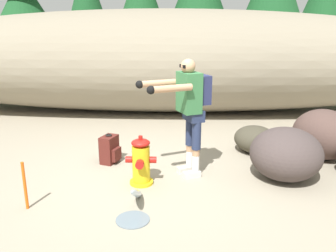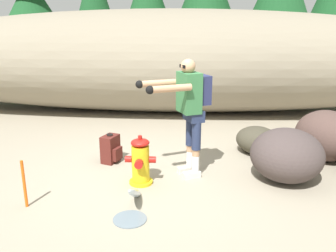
{
  "view_description": "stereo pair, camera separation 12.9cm",
  "coord_description": "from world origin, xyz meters",
  "px_view_note": "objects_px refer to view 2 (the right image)",
  "views": [
    {
      "loc": [
        0.37,
        -4.6,
        2.15
      ],
      "look_at": [
        0.21,
        0.17,
        0.75
      ],
      "focal_mm": 37.61,
      "sensor_mm": 36.0,
      "label": 1
    },
    {
      "loc": [
        0.5,
        -4.59,
        2.15
      ],
      "look_at": [
        0.21,
        0.17,
        0.75
      ],
      "focal_mm": 37.61,
      "sensor_mm": 36.0,
      "label": 2
    }
  ],
  "objects_px": {
    "spare_backpack": "(111,149)",
    "utility_worker": "(189,104)",
    "fire_hydrant": "(141,162)",
    "survey_stake": "(24,184)",
    "boulder_mid": "(287,155)",
    "boulder_small": "(258,140)",
    "boulder_large": "(326,135)"
  },
  "relations": [
    {
      "from": "utility_worker",
      "to": "boulder_mid",
      "type": "height_order",
      "value": "utility_worker"
    },
    {
      "from": "utility_worker",
      "to": "boulder_mid",
      "type": "relative_size",
      "value": 1.67
    },
    {
      "from": "boulder_mid",
      "to": "survey_stake",
      "type": "height_order",
      "value": "boulder_mid"
    },
    {
      "from": "boulder_large",
      "to": "boulder_small",
      "type": "relative_size",
      "value": 1.29
    },
    {
      "from": "fire_hydrant",
      "to": "spare_backpack",
      "type": "xyz_separation_m",
      "value": [
        -0.58,
        0.76,
        -0.1
      ]
    },
    {
      "from": "utility_worker",
      "to": "boulder_large",
      "type": "bearing_deg",
      "value": 174.04
    },
    {
      "from": "fire_hydrant",
      "to": "survey_stake",
      "type": "height_order",
      "value": "fire_hydrant"
    },
    {
      "from": "fire_hydrant",
      "to": "boulder_small",
      "type": "bearing_deg",
      "value": 35.33
    },
    {
      "from": "spare_backpack",
      "to": "boulder_mid",
      "type": "bearing_deg",
      "value": 8.57
    },
    {
      "from": "spare_backpack",
      "to": "boulder_mid",
      "type": "height_order",
      "value": "boulder_mid"
    },
    {
      "from": "boulder_large",
      "to": "fire_hydrant",
      "type": "bearing_deg",
      "value": -159.49
    },
    {
      "from": "fire_hydrant",
      "to": "survey_stake",
      "type": "distance_m",
      "value": 1.49
    },
    {
      "from": "boulder_small",
      "to": "survey_stake",
      "type": "bearing_deg",
      "value": -147.14
    },
    {
      "from": "spare_backpack",
      "to": "survey_stake",
      "type": "relative_size",
      "value": 0.78
    },
    {
      "from": "spare_backpack",
      "to": "boulder_large",
      "type": "bearing_deg",
      "value": 24.99
    },
    {
      "from": "fire_hydrant",
      "to": "survey_stake",
      "type": "relative_size",
      "value": 1.16
    },
    {
      "from": "utility_worker",
      "to": "boulder_small",
      "type": "relative_size",
      "value": 2.19
    },
    {
      "from": "fire_hydrant",
      "to": "utility_worker",
      "type": "bearing_deg",
      "value": 25.3
    },
    {
      "from": "boulder_large",
      "to": "boulder_mid",
      "type": "relative_size",
      "value": 0.99
    },
    {
      "from": "spare_backpack",
      "to": "utility_worker",
      "type": "bearing_deg",
      "value": -0.1
    },
    {
      "from": "spare_backpack",
      "to": "survey_stake",
      "type": "xyz_separation_m",
      "value": [
        -0.72,
        -1.48,
        0.08
      ]
    },
    {
      "from": "boulder_large",
      "to": "boulder_small",
      "type": "xyz_separation_m",
      "value": [
        -1.04,
        0.23,
        -0.18
      ]
    },
    {
      "from": "fire_hydrant",
      "to": "boulder_small",
      "type": "distance_m",
      "value": 2.25
    },
    {
      "from": "spare_backpack",
      "to": "survey_stake",
      "type": "bearing_deg",
      "value": -96.19
    },
    {
      "from": "boulder_large",
      "to": "survey_stake",
      "type": "bearing_deg",
      "value": -156.66
    },
    {
      "from": "boulder_small",
      "to": "spare_backpack",
      "type": "bearing_deg",
      "value": -167.32
    },
    {
      "from": "boulder_large",
      "to": "survey_stake",
      "type": "distance_m",
      "value": 4.55
    },
    {
      "from": "boulder_mid",
      "to": "boulder_large",
      "type": "bearing_deg",
      "value": 44.72
    },
    {
      "from": "spare_backpack",
      "to": "boulder_small",
      "type": "height_order",
      "value": "spare_backpack"
    },
    {
      "from": "spare_backpack",
      "to": "boulder_large",
      "type": "distance_m",
      "value": 3.48
    },
    {
      "from": "boulder_small",
      "to": "survey_stake",
      "type": "xyz_separation_m",
      "value": [
        -3.14,
        -2.03,
        0.07
      ]
    },
    {
      "from": "spare_backpack",
      "to": "boulder_small",
      "type": "xyz_separation_m",
      "value": [
        2.42,
        0.54,
        0.02
      ]
    }
  ]
}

